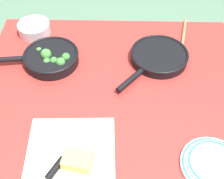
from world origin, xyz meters
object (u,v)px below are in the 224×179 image
cheese_block (78,161)px  skillet_eggs (159,56)px  dinner_plate_stack (213,164)px  grater_knife (62,160)px  prep_bowl_steel (34,28)px  wooden_spoon (182,47)px  skillet_broccoli (51,58)px

cheese_block → skillet_eggs: bearing=59.4°
dinner_plate_stack → grater_knife: bearing=179.2°
prep_bowl_steel → wooden_spoon: bearing=-7.8°
grater_knife → prep_bowl_steel: 0.72m
skillet_eggs → prep_bowl_steel: 0.61m
skillet_broccoli → wooden_spoon: 0.60m
wooden_spoon → prep_bowl_steel: size_ratio=2.21×
cheese_block → prep_bowl_steel: 0.75m
cheese_block → dinner_plate_stack: (0.45, 0.00, -0.01)m
grater_knife → dinner_plate_stack: bearing=-61.8°
wooden_spoon → dinner_plate_stack: 0.60m
skillet_broccoli → wooden_spoon: (0.59, 0.11, -0.02)m
cheese_block → dinner_plate_stack: bearing=0.2°
wooden_spoon → grater_knife: (-0.47, -0.59, 0.00)m
wooden_spoon → cheese_block: bearing=-23.3°
skillet_eggs → wooden_spoon: skillet_eggs is taller
skillet_eggs → dinner_plate_stack: skillet_eggs is taller
cheese_block → wooden_spoon: bearing=55.0°
skillet_broccoli → skillet_eggs: 0.47m
cheese_block → prep_bowl_steel: size_ratio=0.71×
skillet_eggs → cheese_block: (-0.31, -0.52, -0.00)m
grater_knife → prep_bowl_steel: (-0.22, 0.69, 0.02)m
wooden_spoon → prep_bowl_steel: 0.70m
skillet_broccoli → cheese_block: (0.16, -0.49, -0.01)m
grater_knife → dinner_plate_stack: 0.50m
wooden_spoon → dinner_plate_stack: dinner_plate_stack is taller
grater_knife → cheese_block: cheese_block is taller
skillet_eggs → dinner_plate_stack: size_ratio=1.61×
cheese_block → prep_bowl_steel: (-0.28, 0.70, 0.01)m
skillet_eggs → grater_knife: 0.62m
wooden_spoon → prep_bowl_steel: bearing=-86.0°
skillet_broccoli → dinner_plate_stack: skillet_broccoli is taller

